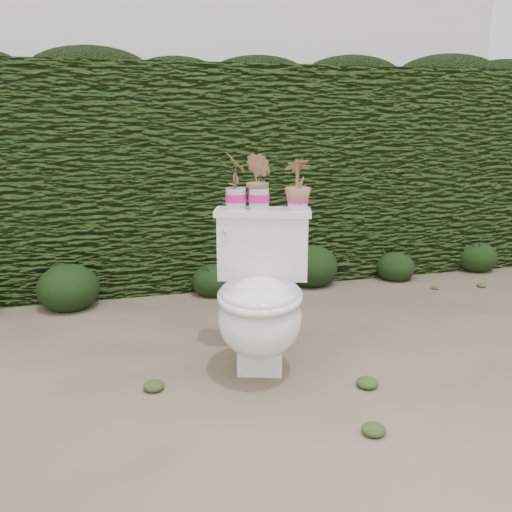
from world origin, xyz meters
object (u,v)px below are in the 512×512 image
object	(u,v)px
toilet	(261,301)
potted_plant_left	(236,182)
potted_plant_right	(298,186)
potted_plant_center	(259,183)

from	to	relation	value
toilet	potted_plant_left	size ratio (longest dim) A/B	2.82
potted_plant_left	potted_plant_right	xyz separation A→B (m)	(0.31, -0.10, -0.02)
potted_plant_left	potted_plant_center	distance (m)	0.12
toilet	potted_plant_center	xyz separation A→B (m)	(0.05, 0.23, 0.56)
potted_plant_right	toilet	bearing A→B (deg)	34.99
potted_plant_center	toilet	bearing A→B (deg)	-31.17
potted_plant_right	potted_plant_left	bearing A→B (deg)	-17.90
potted_plant_center	potted_plant_left	bearing A→B (deg)	-126.10
toilet	potted_plant_right	xyz separation A→B (m)	(0.25, 0.17, 0.54)
potted_plant_center	potted_plant_right	size ratio (longest dim) A/B	1.11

